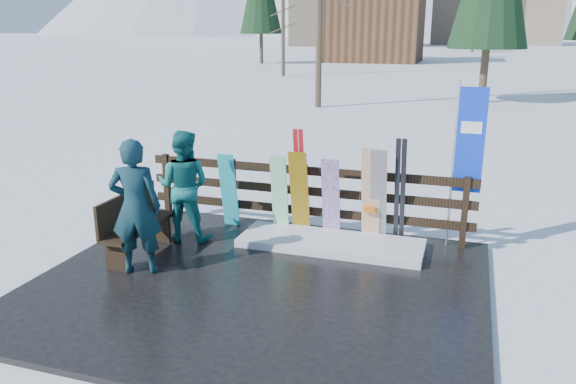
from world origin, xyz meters
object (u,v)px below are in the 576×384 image
(bench, at_px, (134,222))
(snowboard_5, at_px, (371,195))
(snowboard_0, at_px, (229,190))
(snowboard_1, at_px, (279,194))
(person_back, at_px, (184,186))
(rental_flag, at_px, (466,147))
(snowboard_4, at_px, (378,196))
(snowboard_2, at_px, (299,193))
(person_front, at_px, (136,207))
(snowboard_3, at_px, (331,198))

(bench, bearing_deg, snowboard_5, 25.90)
(snowboard_0, distance_m, snowboard_5, 2.45)
(snowboard_0, relative_size, snowboard_1, 0.98)
(snowboard_1, height_order, person_back, person_back)
(snowboard_0, relative_size, rental_flag, 0.51)
(bench, height_order, rental_flag, rental_flag)
(bench, bearing_deg, snowboard_4, 25.07)
(snowboard_0, distance_m, person_back, 0.92)
(snowboard_2, relative_size, rental_flag, 0.56)
(person_front, bearing_deg, snowboard_4, -163.88)
(snowboard_5, xyz_separation_m, person_front, (-2.88, -2.14, 0.17))
(rental_flag, bearing_deg, snowboard_5, -168.84)
(snowboard_5, bearing_deg, rental_flag, 11.16)
(rental_flag, xyz_separation_m, person_front, (-4.25, -2.41, -0.65))
(snowboard_2, height_order, person_back, person_back)
(snowboard_2, bearing_deg, rental_flag, 6.06)
(bench, relative_size, snowboard_3, 1.09)
(snowboard_0, xyz_separation_m, snowboard_4, (2.57, -0.00, 0.13))
(snowboard_0, xyz_separation_m, person_front, (-0.44, -2.14, 0.30))
(person_back, bearing_deg, snowboard_4, -172.16)
(snowboard_4, bearing_deg, bench, -154.93)
(snowboard_1, distance_m, snowboard_5, 1.53)
(snowboard_2, relative_size, person_back, 0.81)
(snowboard_1, relative_size, person_back, 0.76)
(snowboard_2, xyz_separation_m, rental_flag, (2.54, 0.27, 0.89))
(person_front, bearing_deg, person_back, -109.66)
(snowboard_5, distance_m, person_front, 3.59)
(snowboard_0, distance_m, person_front, 2.21)
(snowboard_5, relative_size, person_front, 0.84)
(snowboard_1, xyz_separation_m, snowboard_3, (0.88, 0.00, 0.00))
(bench, distance_m, snowboard_2, 2.66)
(snowboard_4, xyz_separation_m, snowboard_5, (-0.12, 0.00, 0.01))
(bench, xyz_separation_m, snowboard_1, (1.77, 1.60, 0.16))
(snowboard_5, distance_m, person_back, 2.98)
(snowboard_3, xyz_separation_m, person_front, (-2.24, -2.14, 0.28))
(snowboard_0, height_order, snowboard_4, snowboard_4)
(snowboard_4, height_order, rental_flag, rental_flag)
(snowboard_1, bearing_deg, bench, -137.90)
(snowboard_0, relative_size, snowboard_3, 0.96)
(snowboard_4, bearing_deg, snowboard_5, 180.00)
(snowboard_3, bearing_deg, rental_flag, 7.64)
(snowboard_4, height_order, snowboard_5, snowboard_5)
(snowboard_4, bearing_deg, snowboard_0, 180.00)
(snowboard_1, bearing_deg, snowboard_3, 0.00)
(bench, height_order, person_back, person_back)
(snowboard_0, height_order, snowboard_2, snowboard_2)
(snowboard_1, xyz_separation_m, snowboard_2, (0.35, 0.00, 0.04))
(snowboard_1, distance_m, snowboard_2, 0.35)
(snowboard_3, relative_size, snowboard_4, 0.86)
(snowboard_3, distance_m, snowboard_5, 0.65)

